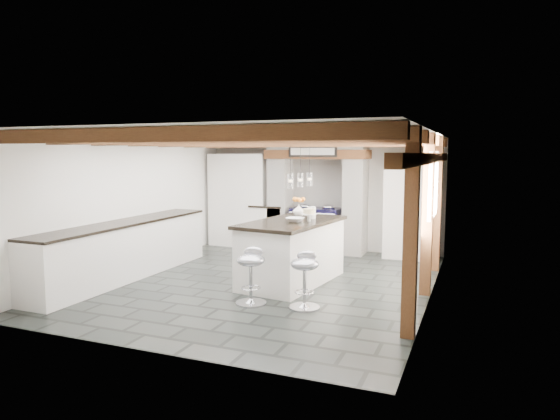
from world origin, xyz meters
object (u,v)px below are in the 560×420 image
at_px(range_cooker, 317,229).
at_px(kitchen_island, 292,251).
at_px(bar_stool_near, 304,273).
at_px(bar_stool_far, 251,269).

relative_size(range_cooker, kitchen_island, 0.48).
height_order(range_cooker, bar_stool_near, range_cooker).
bearing_deg(bar_stool_far, range_cooker, 78.61).
bearing_deg(kitchen_island, bar_stool_far, -87.55).
relative_size(kitchen_island, bar_stool_far, 2.72).
xyz_separation_m(kitchen_island, bar_stool_near, (0.61, -1.18, -0.03)).
distance_m(range_cooker, bar_stool_near, 3.87).
relative_size(bar_stool_near, bar_stool_far, 0.98).
bearing_deg(bar_stool_far, kitchen_island, 68.96).
height_order(kitchen_island, bar_stool_near, kitchen_island).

